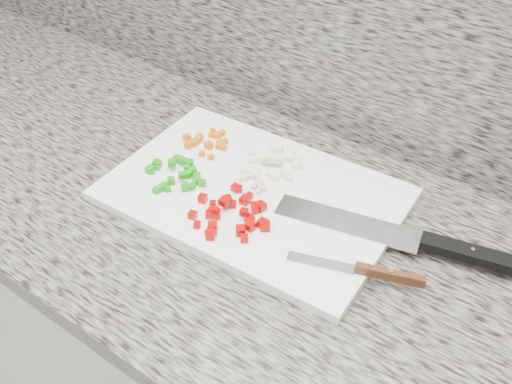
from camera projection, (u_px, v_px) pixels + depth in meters
countertop at (292, 246)px, 0.93m from camera, size 3.96×0.64×0.04m
cutting_board at (253, 194)px, 0.99m from camera, size 0.51×0.35×0.02m
carrot_pile at (207, 142)px, 1.08m from camera, size 0.09×0.09×0.01m
onion_pile at (271, 163)px, 1.03m from camera, size 0.11×0.11×0.02m
green_pepper_pile at (177, 172)px, 1.01m from camera, size 0.12×0.10×0.02m
red_pepper_pile at (233, 214)px, 0.93m from camera, size 0.14×0.13×0.02m
garlic_pile at (251, 183)px, 0.99m from camera, size 0.06×0.07×0.01m
chef_knife at (427, 242)px, 0.88m from camera, size 0.39×0.13×0.02m
paring_knife at (372, 272)px, 0.83m from camera, size 0.20×0.08×0.02m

